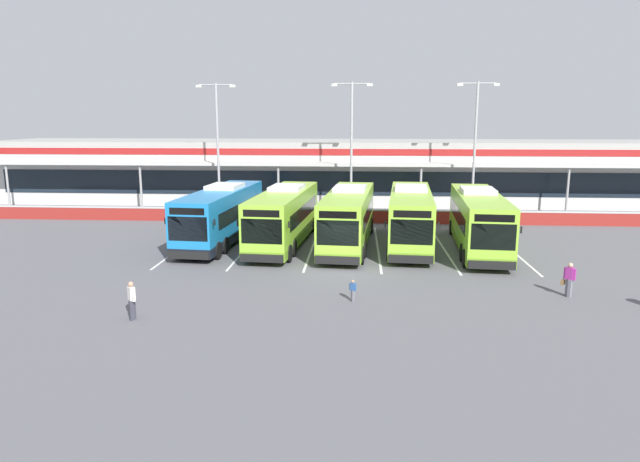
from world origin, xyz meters
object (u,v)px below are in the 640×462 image
object	(u,v)px
pedestrian_in_dark_coat	(132,299)
lamp_post_west	(218,141)
coach_bus_centre	(348,219)
lamp_post_centre	(351,142)
coach_bus_left_centre	(284,218)
coach_bus_leftmost	(222,216)
coach_bus_rightmost	(478,222)
pedestrian_with_handbag	(569,279)
coach_bus_right_centre	(410,218)
pedestrian_child	(353,290)
lamp_post_east	(475,142)

from	to	relation	value
pedestrian_in_dark_coat	lamp_post_west	world-z (taller)	lamp_post_west
pedestrian_in_dark_coat	lamp_post_west	distance (m)	26.00
coach_bus_centre	lamp_post_centre	size ratio (longest dim) A/B	1.12
lamp_post_west	coach_bus_left_centre	bearing A→B (deg)	-57.21
pedestrian_in_dark_coat	coach_bus_leftmost	bearing A→B (deg)	89.44
pedestrian_in_dark_coat	lamp_post_centre	world-z (taller)	lamp_post_centre
coach_bus_left_centre	coach_bus_rightmost	xyz separation A→B (m)	(12.36, -0.65, 0.00)
coach_bus_left_centre	lamp_post_centre	world-z (taller)	lamp_post_centre
lamp_post_centre	coach_bus_leftmost	bearing A→B (deg)	-131.74
pedestrian_with_handbag	lamp_post_centre	distance (m)	23.27
coach_bus_right_centre	coach_bus_left_centre	bearing A→B (deg)	-177.58
lamp_post_centre	coach_bus_rightmost	bearing A→B (deg)	-52.43
coach_bus_rightmost	pedestrian_with_handbag	xyz separation A→B (m)	(2.23, -9.52, -0.93)
pedestrian_child	lamp_post_west	xyz separation A→B (m)	(-11.56, 22.35, 5.75)
coach_bus_left_centre	lamp_post_west	xyz separation A→B (m)	(-6.95, 10.79, 4.50)
coach_bus_left_centre	pedestrian_with_handbag	bearing A→B (deg)	-34.87
coach_bus_left_centre	lamp_post_centre	distance (m)	11.70
lamp_post_centre	coach_bus_left_centre	bearing A→B (deg)	-112.99
coach_bus_right_centre	pedestrian_in_dark_coat	bearing A→B (deg)	-130.36
coach_bus_centre	lamp_post_centre	bearing A→B (deg)	89.83
coach_bus_right_centre	pedestrian_child	world-z (taller)	coach_bus_right_centre
coach_bus_right_centre	lamp_post_east	size ratio (longest dim) A/B	1.12
coach_bus_leftmost	pedestrian_with_handbag	xyz separation A→B (m)	(18.86, -10.60, -0.93)
coach_bus_leftmost	lamp_post_west	distance (m)	11.61
coach_bus_centre	lamp_post_west	world-z (taller)	lamp_post_west
coach_bus_centre	pedestrian_in_dark_coat	size ratio (longest dim) A/B	7.60
coach_bus_left_centre	lamp_post_west	distance (m)	13.60
pedestrian_with_handbag	pedestrian_child	size ratio (longest dim) A/B	1.61
coach_bus_leftmost	lamp_post_east	distance (m)	21.20
pedestrian_with_handbag	lamp_post_centre	size ratio (longest dim) A/B	0.15
pedestrian_with_handbag	lamp_post_east	xyz separation A→B (m)	(-0.53, 20.25, 5.43)
lamp_post_east	coach_bus_rightmost	bearing A→B (deg)	-98.97
pedestrian_child	lamp_post_east	bearing A→B (deg)	66.41
pedestrian_with_handbag	lamp_post_east	size ratio (longest dim) A/B	0.15
coach_bus_right_centre	lamp_post_centre	size ratio (longest dim) A/B	1.12
pedestrian_with_handbag	lamp_post_centre	xyz separation A→B (m)	(-10.38, 20.11, 5.43)
coach_bus_left_centre	pedestrian_with_handbag	distance (m)	17.81
coach_bus_left_centre	lamp_post_east	distance (m)	17.88
coach_bus_leftmost	coach_bus_centre	bearing A→B (deg)	-3.89
pedestrian_with_handbag	pedestrian_in_dark_coat	size ratio (longest dim) A/B	1.00
coach_bus_centre	lamp_post_east	xyz separation A→B (m)	(9.87, 10.23, 4.50)
pedestrian_with_handbag	lamp_post_west	xyz separation A→B (m)	(-21.55, 20.96, 5.43)
pedestrian_with_handbag	pedestrian_child	distance (m)	10.09
coach_bus_centre	lamp_post_centre	world-z (taller)	lamp_post_centre
coach_bus_centre	coach_bus_right_centre	distance (m)	4.06
coach_bus_left_centre	lamp_post_east	xyz separation A→B (m)	(14.06, 10.08, 4.50)
coach_bus_left_centre	coach_bus_right_centre	size ratio (longest dim) A/B	1.00
pedestrian_child	lamp_post_east	xyz separation A→B (m)	(9.45, 21.64, 5.75)
coach_bus_right_centre	lamp_post_east	bearing A→B (deg)	59.02
coach_bus_left_centre	pedestrian_in_dark_coat	size ratio (longest dim) A/B	7.60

